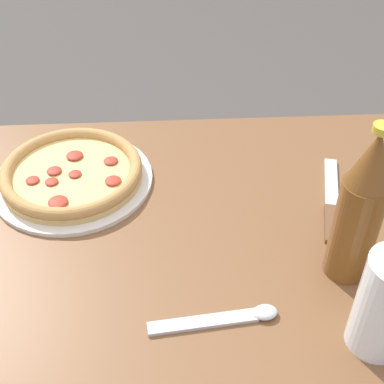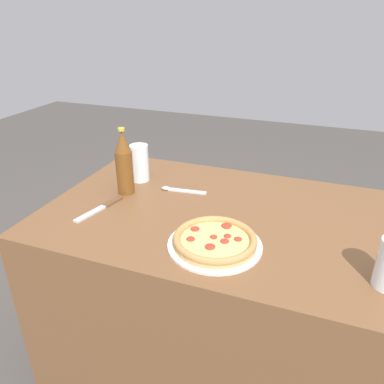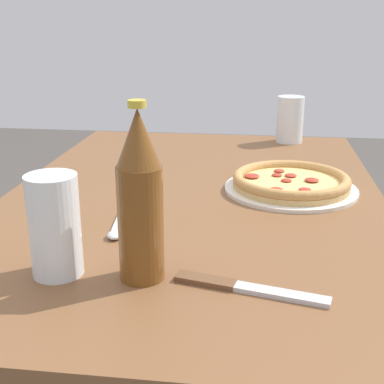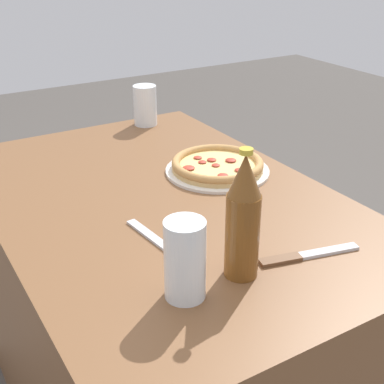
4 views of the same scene
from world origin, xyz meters
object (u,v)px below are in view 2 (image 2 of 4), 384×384
at_px(glass_red_wine, 140,164).
at_px(pizza_pepperoni, 215,241).
at_px(spoon, 179,190).
at_px(beer_bottle, 124,163).
at_px(knife, 102,208).

bearing_deg(glass_red_wine, pizza_pepperoni, -39.41).
xyz_separation_m(pizza_pepperoni, spoon, (-0.24, 0.31, -0.01)).
distance_m(pizza_pepperoni, beer_bottle, 0.50).
bearing_deg(knife, pizza_pepperoni, -10.72).
xyz_separation_m(pizza_pepperoni, glass_red_wine, (-0.43, 0.35, 0.05)).
bearing_deg(knife, beer_bottle, 82.72).
relative_size(glass_red_wine, knife, 0.69).
height_order(glass_red_wine, beer_bottle, beer_bottle).
xyz_separation_m(pizza_pepperoni, beer_bottle, (-0.43, 0.23, 0.10)).
height_order(pizza_pepperoni, spoon, pizza_pepperoni).
xyz_separation_m(pizza_pepperoni, knife, (-0.45, 0.08, -0.01)).
relative_size(beer_bottle, knife, 1.18).
bearing_deg(pizza_pepperoni, spoon, 127.86).
bearing_deg(spoon, glass_red_wine, 167.33).
xyz_separation_m(beer_bottle, knife, (-0.02, -0.15, -0.12)).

